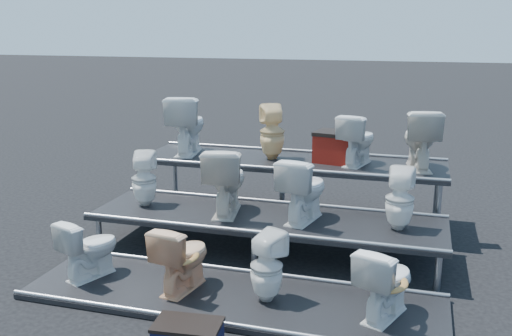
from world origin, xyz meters
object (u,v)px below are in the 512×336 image
(toilet_3, at_px, (386,281))
(red_crate, at_px, (335,149))
(toilet_1, at_px, (182,257))
(toilet_10, at_px, (357,139))
(toilet_9, at_px, (272,132))
(toilet_5, at_px, (226,180))
(toilet_7, at_px, (400,199))
(toilet_8, at_px, (187,125))
(toilet_4, at_px, (144,179))
(toilet_2, at_px, (267,267))
(toilet_11, at_px, (420,139))
(toilet_6, at_px, (304,189))
(toilet_0, at_px, (89,247))

(toilet_3, xyz_separation_m, red_crate, (-0.89, 2.66, 0.64))
(toilet_1, distance_m, toilet_10, 3.07)
(toilet_9, xyz_separation_m, toilet_10, (1.18, 0.00, -0.04))
(toilet_5, height_order, red_crate, toilet_5)
(toilet_7, height_order, toilet_8, toilet_8)
(toilet_4, bearing_deg, toilet_9, -152.03)
(red_crate, bearing_deg, toilet_3, -60.99)
(toilet_2, xyz_separation_m, toilet_4, (-1.96, 1.30, 0.39))
(toilet_1, height_order, toilet_2, toilet_2)
(toilet_5, xyz_separation_m, toilet_7, (2.04, 0.00, -0.06))
(toilet_4, distance_m, toilet_5, 1.09)
(toilet_5, relative_size, red_crate, 1.59)
(toilet_8, relative_size, toilet_11, 1.08)
(toilet_5, height_order, toilet_11, toilet_11)
(toilet_4, height_order, red_crate, red_crate)
(toilet_9, xyz_separation_m, red_crate, (0.88, 0.06, -0.19))
(toilet_7, relative_size, toilet_11, 0.89)
(toilet_6, bearing_deg, toilet_3, 140.93)
(toilet_10, bearing_deg, toilet_0, 61.49)
(toilet_0, height_order, toilet_7, toilet_7)
(toilet_8, relative_size, red_crate, 1.64)
(toilet_6, bearing_deg, red_crate, -84.30)
(toilet_6, height_order, toilet_7, toilet_6)
(toilet_8, height_order, red_crate, toilet_8)
(toilet_3, height_order, toilet_7, toilet_7)
(toilet_3, bearing_deg, toilet_8, -19.06)
(toilet_3, relative_size, toilet_4, 1.01)
(toilet_3, distance_m, toilet_10, 2.78)
(toilet_9, bearing_deg, toilet_7, 120.25)
(toilet_9, bearing_deg, red_crate, 159.69)
(toilet_6, bearing_deg, toilet_5, 12.23)
(toilet_9, bearing_deg, toilet_5, 55.85)
(toilet_4, xyz_separation_m, toilet_9, (1.32, 1.30, 0.44))
(toilet_10, bearing_deg, toilet_9, 15.27)
(toilet_0, xyz_separation_m, toilet_5, (1.08, 1.30, 0.49))
(toilet_4, distance_m, toilet_7, 3.13)
(toilet_6, relative_size, toilet_11, 0.97)
(toilet_2, xyz_separation_m, toilet_10, (0.54, 2.60, 0.79))
(toilet_8, bearing_deg, red_crate, 172.39)
(red_crate, bearing_deg, toilet_8, -167.92)
(toilet_0, relative_size, toilet_10, 0.95)
(toilet_2, bearing_deg, toilet_8, -29.29)
(toilet_3, distance_m, toilet_5, 2.43)
(toilet_11, bearing_deg, toilet_2, 52.65)
(toilet_8, relative_size, toilet_9, 1.12)
(toilet_5, distance_m, toilet_9, 1.37)
(toilet_8, bearing_deg, toilet_7, 148.01)
(toilet_4, height_order, toilet_8, toilet_8)
(toilet_1, height_order, toilet_9, toilet_9)
(toilet_11, bearing_deg, toilet_6, 35.92)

